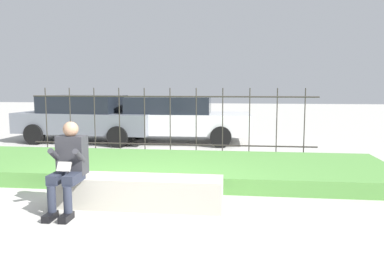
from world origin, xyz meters
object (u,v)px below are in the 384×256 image
car_parked_left (87,117)px  person_seated_reader (69,163)px  car_parked_center (174,118)px  stone_bench (138,193)px

car_parked_left → person_seated_reader: bearing=-65.0°
person_seated_reader → car_parked_left: 6.58m
person_seated_reader → car_parked_center: (0.39, 6.31, 0.06)m
car_parked_center → car_parked_left: bearing=-178.7°
car_parked_left → car_parked_center: bearing=7.7°
stone_bench → car_parked_left: 6.69m
stone_bench → car_parked_left: (-3.14, 5.88, 0.55)m
car_parked_left → car_parked_center: (2.66, 0.13, -0.01)m
person_seated_reader → car_parked_left: (-2.27, 6.18, 0.07)m
car_parked_left → car_parked_center: 2.66m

